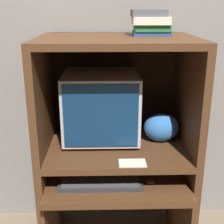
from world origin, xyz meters
TOP-DOWN VIEW (x-y plane):
  - wall_back at (0.00, 0.72)m, footprint 6.00×0.06m
  - desk_base at (0.00, 0.27)m, footprint 0.89×0.73m
  - desk_monitor_shelf at (0.00, 0.33)m, footprint 0.89×0.66m
  - hutch_upper at (0.00, 0.36)m, footprint 0.89×0.66m
  - crt_monitor at (-0.09, 0.41)m, footprint 0.45×0.43m
  - keyboard at (-0.10, 0.10)m, footprint 0.46×0.15m
  - mouse at (0.18, 0.11)m, footprint 0.06×0.04m
  - snack_bag at (0.28, 0.36)m, footprint 0.21×0.16m
  - book_stack at (0.19, 0.40)m, footprint 0.22×0.17m
  - paper_card at (0.08, 0.06)m, footprint 0.15×0.09m

SIDE VIEW (x-z plane):
  - desk_base at x=0.00m, z-range 0.07..0.68m
  - keyboard at x=-0.10m, z-range 0.61..0.64m
  - mouse at x=0.18m, z-range 0.61..0.64m
  - desk_monitor_shelf at x=0.00m, z-range 0.65..0.81m
  - paper_card at x=0.08m, z-range 0.76..0.77m
  - snack_bag at x=0.28m, z-range 0.76..0.94m
  - crt_monitor at x=-0.09m, z-range 0.77..1.19m
  - hutch_upper at x=0.00m, z-range 0.86..1.50m
  - wall_back at x=0.00m, z-range 0.00..2.60m
  - book_stack at x=0.19m, z-range 1.40..1.55m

